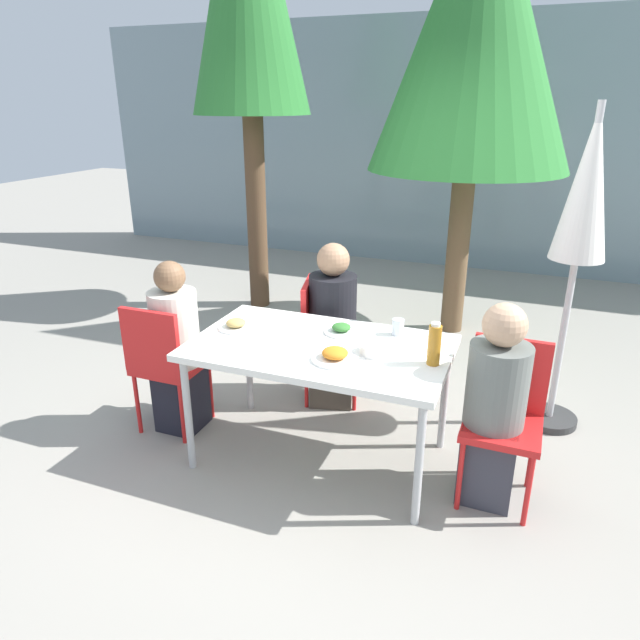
{
  "coord_description": "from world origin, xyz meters",
  "views": [
    {
      "loc": [
        1.07,
        -2.77,
        2.06
      ],
      "look_at": [
        0.0,
        0.0,
        0.9
      ],
      "focal_mm": 32.0,
      "sensor_mm": 36.0,
      "label": 1
    }
  ],
  "objects_px": {
    "chair_left": "(163,359)",
    "chair_right": "(505,408)",
    "person_left": "(177,352)",
    "salad_bowl": "(375,349)",
    "closed_umbrella": "(585,203)",
    "bottle": "(434,344)",
    "chair_far": "(322,331)",
    "person_far": "(333,329)",
    "person_right": "(494,410)",
    "drinking_cup": "(398,327)",
    "tree_behind_left": "(478,25)"
  },
  "relations": [
    {
      "from": "chair_left",
      "to": "salad_bowl",
      "type": "bearing_deg",
      "value": 3.05
    },
    {
      "from": "tree_behind_left",
      "to": "person_right",
      "type": "bearing_deg",
      "value": -76.82
    },
    {
      "from": "bottle",
      "to": "chair_far",
      "type": "bearing_deg",
      "value": 140.84
    },
    {
      "from": "chair_far",
      "to": "person_left",
      "type": "bearing_deg",
      "value": -59.09
    },
    {
      "from": "person_left",
      "to": "chair_far",
      "type": "height_order",
      "value": "person_left"
    },
    {
      "from": "person_far",
      "to": "closed_umbrella",
      "type": "relative_size",
      "value": 0.57
    },
    {
      "from": "tree_behind_left",
      "to": "salad_bowl",
      "type": "bearing_deg",
      "value": -92.24
    },
    {
      "from": "person_left",
      "to": "closed_umbrella",
      "type": "bearing_deg",
      "value": 22.08
    },
    {
      "from": "chair_left",
      "to": "chair_far",
      "type": "height_order",
      "value": "same"
    },
    {
      "from": "chair_right",
      "to": "person_right",
      "type": "relative_size",
      "value": 0.78
    },
    {
      "from": "chair_right",
      "to": "tree_behind_left",
      "type": "distance_m",
      "value": 3.18
    },
    {
      "from": "person_left",
      "to": "person_right",
      "type": "relative_size",
      "value": 1.01
    },
    {
      "from": "person_left",
      "to": "salad_bowl",
      "type": "bearing_deg",
      "value": -0.32
    },
    {
      "from": "chair_right",
      "to": "person_far",
      "type": "height_order",
      "value": "person_far"
    },
    {
      "from": "chair_left",
      "to": "person_right",
      "type": "distance_m",
      "value": 2.02
    },
    {
      "from": "chair_far",
      "to": "person_right",
      "type": "bearing_deg",
      "value": 45.62
    },
    {
      "from": "person_far",
      "to": "chair_left",
      "type": "bearing_deg",
      "value": -62.17
    },
    {
      "from": "person_far",
      "to": "salad_bowl",
      "type": "xyz_separation_m",
      "value": [
        0.5,
        -0.69,
        0.22
      ]
    },
    {
      "from": "drinking_cup",
      "to": "salad_bowl",
      "type": "bearing_deg",
      "value": -99.41
    },
    {
      "from": "chair_left",
      "to": "tree_behind_left",
      "type": "distance_m",
      "value": 3.54
    },
    {
      "from": "person_right",
      "to": "tree_behind_left",
      "type": "bearing_deg",
      "value": -75.95
    },
    {
      "from": "chair_left",
      "to": "drinking_cup",
      "type": "xyz_separation_m",
      "value": [
        1.41,
        0.39,
        0.28
      ]
    },
    {
      "from": "person_left",
      "to": "chair_right",
      "type": "height_order",
      "value": "person_left"
    },
    {
      "from": "person_right",
      "to": "salad_bowl",
      "type": "xyz_separation_m",
      "value": [
        -0.66,
        0.01,
        0.24
      ]
    },
    {
      "from": "person_left",
      "to": "person_far",
      "type": "bearing_deg",
      "value": 40.12
    },
    {
      "from": "person_left",
      "to": "drinking_cup",
      "type": "relative_size",
      "value": 11.78
    },
    {
      "from": "salad_bowl",
      "to": "person_right",
      "type": "bearing_deg",
      "value": -0.77
    },
    {
      "from": "chair_left",
      "to": "chair_right",
      "type": "height_order",
      "value": "same"
    },
    {
      "from": "chair_far",
      "to": "closed_umbrella",
      "type": "xyz_separation_m",
      "value": [
        1.57,
        0.22,
        0.96
      ]
    },
    {
      "from": "person_right",
      "to": "person_far",
      "type": "distance_m",
      "value": 1.35
    },
    {
      "from": "person_far",
      "to": "salad_bowl",
      "type": "distance_m",
      "value": 0.88
    },
    {
      "from": "closed_umbrella",
      "to": "salad_bowl",
      "type": "xyz_separation_m",
      "value": [
        -0.99,
        -0.94,
        -0.7
      ]
    },
    {
      "from": "person_left",
      "to": "bottle",
      "type": "relative_size",
      "value": 4.87
    },
    {
      "from": "person_far",
      "to": "drinking_cup",
      "type": "relative_size",
      "value": 12.04
    },
    {
      "from": "chair_left",
      "to": "person_left",
      "type": "distance_m",
      "value": 0.1
    },
    {
      "from": "chair_right",
      "to": "bottle",
      "type": "relative_size",
      "value": 3.76
    },
    {
      "from": "drinking_cup",
      "to": "person_right",
      "type": "bearing_deg",
      "value": -27.62
    },
    {
      "from": "closed_umbrella",
      "to": "drinking_cup",
      "type": "xyz_separation_m",
      "value": [
        -0.93,
        -0.64,
        -0.68
      ]
    },
    {
      "from": "chair_right",
      "to": "closed_umbrella",
      "type": "distance_m",
      "value": 1.33
    },
    {
      "from": "salad_bowl",
      "to": "bottle",
      "type": "bearing_deg",
      "value": -3.17
    },
    {
      "from": "person_far",
      "to": "person_right",
      "type": "bearing_deg",
      "value": 44.76
    },
    {
      "from": "person_left",
      "to": "bottle",
      "type": "height_order",
      "value": "person_left"
    },
    {
      "from": "chair_far",
      "to": "drinking_cup",
      "type": "distance_m",
      "value": 0.81
    },
    {
      "from": "person_left",
      "to": "chair_far",
      "type": "distance_m",
      "value": 1.02
    },
    {
      "from": "chair_far",
      "to": "closed_umbrella",
      "type": "distance_m",
      "value": 1.86
    },
    {
      "from": "person_left",
      "to": "person_right",
      "type": "xyz_separation_m",
      "value": [
        1.97,
        -0.01,
        -0.0
      ]
    },
    {
      "from": "chair_left",
      "to": "person_far",
      "type": "bearing_deg",
      "value": 41.55
    },
    {
      "from": "chair_far",
      "to": "salad_bowl",
      "type": "height_order",
      "value": "chair_far"
    },
    {
      "from": "closed_umbrella",
      "to": "drinking_cup",
      "type": "distance_m",
      "value": 1.32
    },
    {
      "from": "person_left",
      "to": "chair_right",
      "type": "relative_size",
      "value": 1.3
    }
  ]
}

